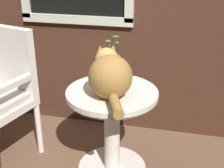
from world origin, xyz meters
TOP-DOWN VIEW (x-y plane):
  - wicker_side_table at (0.28, 0.08)m, footprint 0.61×0.61m
  - cat at (0.28, 0.01)m, footprint 0.36×0.58m
  - pewter_vase_with_ivy at (0.24, 0.23)m, footprint 0.15×0.15m

SIDE VIEW (x-z plane):
  - wicker_side_table at x=0.28m, z-range 0.11..0.75m
  - pewter_vase_with_ivy at x=0.24m, z-range 0.58..0.91m
  - cat at x=0.28m, z-range 0.64..0.93m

